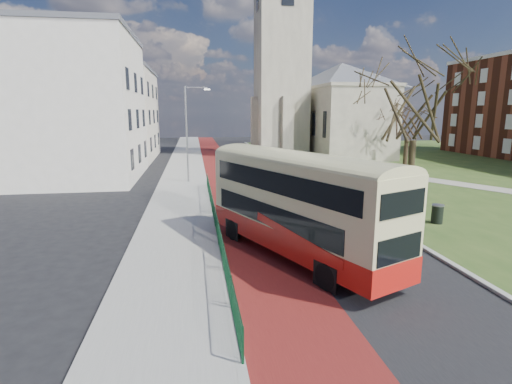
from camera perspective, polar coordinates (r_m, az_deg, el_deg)
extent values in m
plane|color=black|center=(18.01, 4.39, -8.26)|extent=(160.00, 160.00, 0.00)
cube|color=black|center=(37.40, -0.37, 2.11)|extent=(9.00, 120.00, 0.01)
cube|color=#591414|center=(37.10, -4.50, 2.00)|extent=(3.40, 120.00, 0.01)
cube|color=gray|center=(37.00, -10.38, 1.91)|extent=(4.00, 120.00, 0.12)
cube|color=#999993|center=(37.00, -7.28, 2.01)|extent=(0.25, 120.00, 0.13)
cube|color=#999993|center=(40.24, 5.70, 2.80)|extent=(0.25, 80.00, 0.13)
cube|color=#2D4A1A|center=(49.15, 28.81, 2.95)|extent=(40.00, 80.00, 0.04)
cube|color=#9E998C|center=(36.22, 32.72, 0.06)|extent=(18.84, 32.82, 0.03)
cylinder|color=#0E3E21|center=(21.11, -5.90, -2.22)|extent=(0.04, 24.00, 0.04)
cylinder|color=#0E3E21|center=(21.36, -5.85, -4.69)|extent=(0.04, 24.00, 0.04)
cube|color=gray|center=(56.11, 3.64, 17.48)|extent=(6.50, 6.50, 24.00)
cube|color=gray|center=(58.23, 11.86, 9.65)|extent=(9.00, 18.00, 9.00)
pyramid|color=#565960|center=(58.58, 12.20, 17.59)|extent=(9.00, 18.00, 3.60)
cube|color=beige|center=(39.79, -23.95, 10.74)|extent=(10.00, 14.00, 12.50)
cube|color=#565960|center=(40.34, -24.74, 19.98)|extent=(10.30, 14.30, 0.50)
cube|color=beige|center=(55.42, -19.64, 10.20)|extent=(10.00, 16.00, 11.00)
cube|color=#565960|center=(55.66, -20.05, 16.11)|extent=(10.30, 16.30, 0.50)
cylinder|color=gray|center=(34.56, -9.86, 8.05)|extent=(0.16, 0.16, 8.00)
cylinder|color=gray|center=(34.56, -8.55, 14.56)|extent=(1.80, 0.10, 0.10)
cube|color=silver|center=(34.57, -7.00, 14.35)|extent=(0.50, 0.18, 0.12)
cube|color=#AB160F|center=(16.92, 5.82, -6.21)|extent=(6.27, 10.34, 0.93)
cube|color=#C6C087|center=(16.46, 5.95, -0.17)|extent=(6.23, 10.28, 2.70)
cube|color=black|center=(16.19, 2.02, -3.36)|extent=(3.41, 7.72, 0.88)
cube|color=black|center=(17.58, 8.31, -2.28)|extent=(3.41, 7.72, 0.88)
cube|color=black|center=(15.67, 2.63, 1.37)|extent=(3.74, 8.47, 0.84)
cube|color=black|center=(17.10, 9.06, 2.09)|extent=(3.74, 8.47, 0.84)
cube|color=black|center=(20.77, -2.83, -0.05)|extent=(1.95, 0.91, 0.98)
cube|color=black|center=(20.54, -2.87, 3.77)|extent=(1.95, 0.91, 0.84)
cube|color=orange|center=(20.48, -2.88, 5.24)|extent=(1.56, 0.76, 0.28)
cylinder|color=black|center=(19.26, -3.18, -5.41)|extent=(0.64, 1.00, 0.97)
cylinder|color=black|center=(20.34, 2.08, -4.48)|extent=(0.64, 1.00, 0.97)
cylinder|color=black|center=(14.24, 10.14, -11.80)|extent=(0.64, 1.00, 0.97)
cylinder|color=black|center=(15.67, 15.99, -9.87)|extent=(0.64, 1.00, 0.97)
cylinder|color=#322A19|center=(30.08, 21.24, 3.03)|extent=(0.61, 0.61, 4.06)
cylinder|color=#332619|center=(48.06, 20.60, 5.34)|extent=(0.62, 0.62, 3.05)
cylinder|color=black|center=(23.99, 24.47, -2.94)|extent=(0.70, 0.70, 0.98)
cylinder|color=gray|center=(23.87, 24.57, -1.73)|extent=(0.74, 0.74, 0.07)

